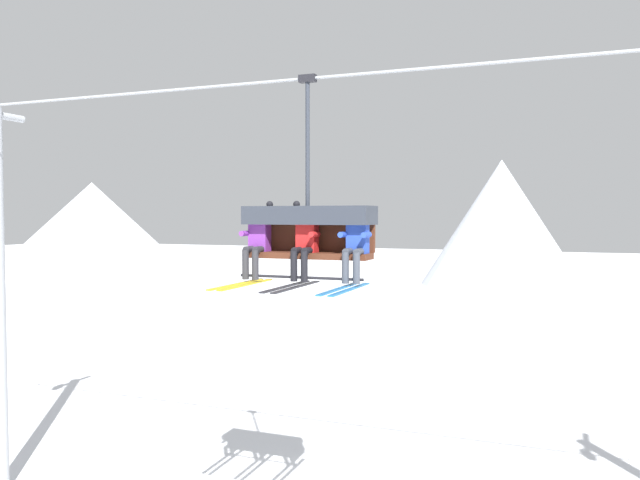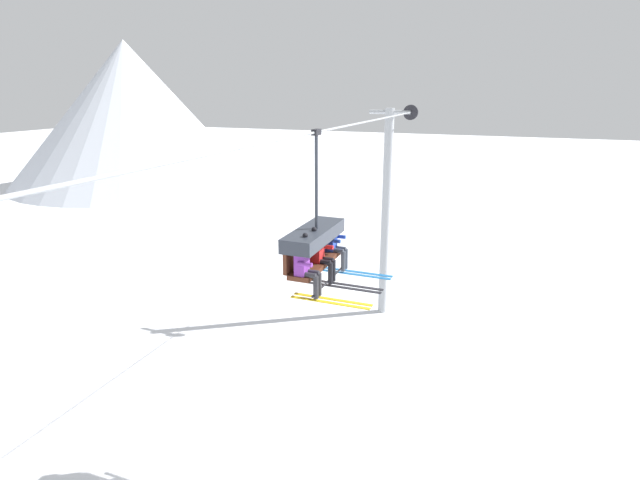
# 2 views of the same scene
# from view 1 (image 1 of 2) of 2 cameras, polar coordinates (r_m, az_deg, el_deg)

# --- Properties ---
(mountain_peak_west) EXTENTS (19.68, 19.68, 9.48)m
(mountain_peak_west) POSITION_cam_1_polar(r_m,az_deg,el_deg) (68.77, -20.09, 1.02)
(mountain_peak_west) COLOR white
(mountain_peak_west) RESTS_ON ground_plane
(mountain_peak_central) EXTENTS (13.77, 13.77, 10.93)m
(mountain_peak_central) POSITION_cam_1_polar(r_m,az_deg,el_deg) (56.65, 16.22, 1.56)
(mountain_peak_central) COLOR silver
(mountain_peak_central) RESTS_ON ground_plane
(lift_cable) EXTENTS (19.31, 0.05, 0.05)m
(lift_cable) POSITION_cam_1_polar(r_m,az_deg,el_deg) (10.02, 4.03, 14.92)
(lift_cable) COLOR #9EA3A8
(chairlift_chair) EXTENTS (2.14, 0.74, 3.26)m
(chairlift_chair) POSITION_cam_1_polar(r_m,az_deg,el_deg) (10.16, -0.98, 1.58)
(chairlift_chair) COLOR #512819
(skier_purple) EXTENTS (0.48, 1.70, 1.34)m
(skier_purple) POSITION_cam_1_polar(r_m,az_deg,el_deg) (10.33, -5.82, -0.04)
(skier_purple) COLOR purple
(skier_red) EXTENTS (0.48, 1.70, 1.34)m
(skier_red) POSITION_cam_1_polar(r_m,az_deg,el_deg) (9.97, -1.46, -0.11)
(skier_red) COLOR red
(skier_blue) EXTENTS (0.46, 1.70, 1.23)m
(skier_blue) POSITION_cam_1_polar(r_m,az_deg,el_deg) (9.67, 3.24, -0.31)
(skier_blue) COLOR #2847B7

